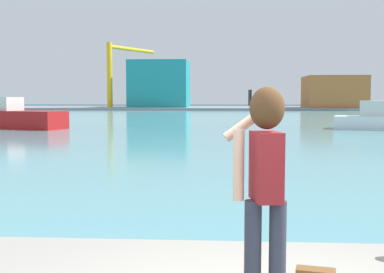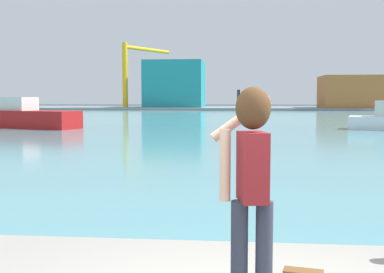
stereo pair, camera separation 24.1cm
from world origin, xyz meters
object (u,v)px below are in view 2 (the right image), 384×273
at_px(boat_moored, 25,117).
at_px(warehouse_right, 350,92).
at_px(person_photographer, 251,171).
at_px(port_crane, 133,66).
at_px(warehouse_left, 175,84).

relative_size(boat_moored, warehouse_right, 0.86).
distance_m(person_photographer, warehouse_right, 89.46).
xyz_separation_m(person_photographer, port_crane, (-20.33, 87.81, 6.63)).
height_order(person_photographer, boat_moored, person_photographer).
relative_size(warehouse_left, warehouse_right, 1.08).
bearing_deg(warehouse_left, warehouse_right, -5.35).
bearing_deg(person_photographer, warehouse_left, -3.66).
bearing_deg(warehouse_right, person_photographer, -103.01).
xyz_separation_m(person_photographer, warehouse_left, (-12.58, 90.22, 3.13)).
height_order(boat_moored, warehouse_right, warehouse_right).
distance_m(boat_moored, warehouse_right, 66.52).
distance_m(person_photographer, warehouse_left, 91.14).
bearing_deg(warehouse_left, person_photographer, -82.06).
bearing_deg(boat_moored, warehouse_right, 75.56).
xyz_separation_m(boat_moored, warehouse_left, (3.85, 58.57, 4.01)).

